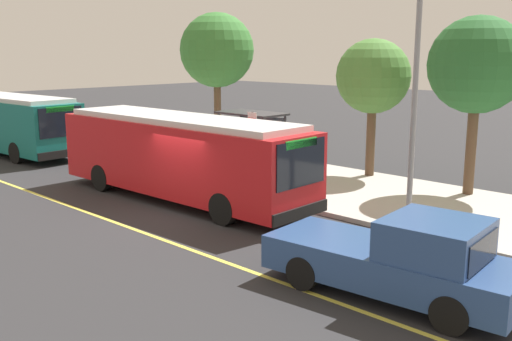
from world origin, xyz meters
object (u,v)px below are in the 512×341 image
transit_bus_second (4,121)px  route_sign_post (253,139)px  pickup_truck (401,260)px  waiting_bench (258,160)px  transit_bus_main (181,154)px

transit_bus_second → route_sign_post: (14.97, 2.86, 0.34)m
pickup_truck → route_sign_post: route_sign_post is taller
transit_bus_second → waiting_bench: 14.11m
pickup_truck → waiting_bench: 13.05m
transit_bus_second → waiting_bench: size_ratio=6.84×
route_sign_post → transit_bus_second: bearing=-169.2°
transit_bus_main → pickup_truck: bearing=-12.0°
transit_bus_main → pickup_truck: transit_bus_main is taller
transit_bus_second → waiting_bench: transit_bus_second is taller
transit_bus_second → pickup_truck: size_ratio=1.97×
transit_bus_main → transit_bus_second: same height
transit_bus_second → pickup_truck: (24.09, -2.00, -0.76)m
pickup_truck → waiting_bench: pickup_truck is taller
waiting_bench → transit_bus_main: bearing=-78.0°
transit_bus_main → waiting_bench: size_ratio=6.73×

